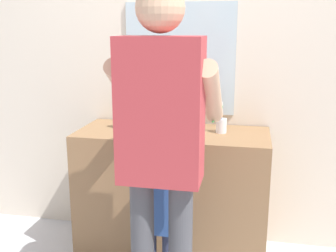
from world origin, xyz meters
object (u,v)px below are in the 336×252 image
toothbrush_cup (221,125)px  child_toddler (159,214)px  adult_parent (162,132)px  soap_bottle (120,119)px

toothbrush_cup → child_toddler: (-0.32, -0.44, -0.46)m
child_toddler → adult_parent: bearing=-74.5°
soap_bottle → child_toddler: soap_bottle is taller
toothbrush_cup → adult_parent: bearing=-108.7°
soap_bottle → adult_parent: (0.45, -0.70, 0.11)m
toothbrush_cup → adult_parent: 0.77m
soap_bottle → adult_parent: 0.84m
toothbrush_cup → child_toddler: toothbrush_cup is taller
child_toddler → adult_parent: 0.65m
toothbrush_cup → adult_parent: adult_parent is taller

